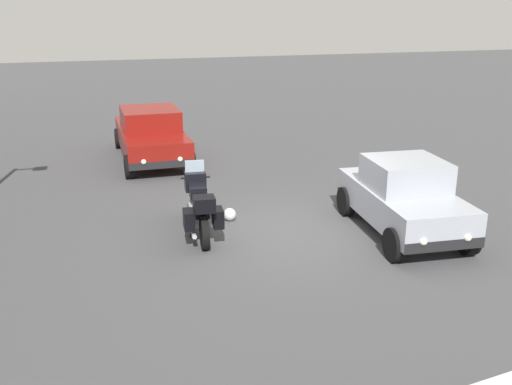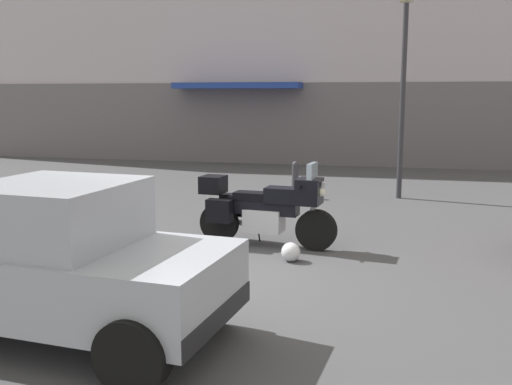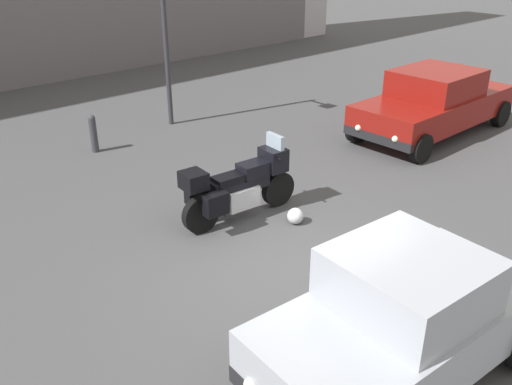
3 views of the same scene
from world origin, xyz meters
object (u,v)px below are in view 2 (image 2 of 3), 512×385
(motorcycle, at_px, (264,208))
(bollard_curbside, at_px, (295,178))
(helmet, at_px, (291,252))
(streetlamp_curbside, at_px, (403,77))
(car_compact_side, at_px, (57,263))

(motorcycle, relative_size, bollard_curbside, 2.65)
(helmet, xyz_separation_m, streetlamp_curbside, (1.48, 5.67, 2.65))
(streetlamp_curbside, bearing_deg, bollard_curbside, -171.92)
(motorcycle, height_order, car_compact_side, car_compact_side)
(helmet, relative_size, streetlamp_curbside, 0.06)
(car_compact_side, height_order, bollard_curbside, car_compact_side)
(helmet, height_order, streetlamp_curbside, streetlamp_curbside)
(bollard_curbside, bearing_deg, streetlamp_curbside, 8.08)
(motorcycle, height_order, streetlamp_curbside, streetlamp_curbside)
(motorcycle, distance_m, streetlamp_curbside, 5.74)
(helmet, relative_size, bollard_curbside, 0.33)
(helmet, bearing_deg, streetlamp_curbside, 75.35)
(streetlamp_curbside, height_order, bollard_curbside, streetlamp_curbside)
(streetlamp_curbside, distance_m, bollard_curbside, 3.34)
(helmet, xyz_separation_m, bollard_curbside, (-0.89, 5.33, 0.31))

